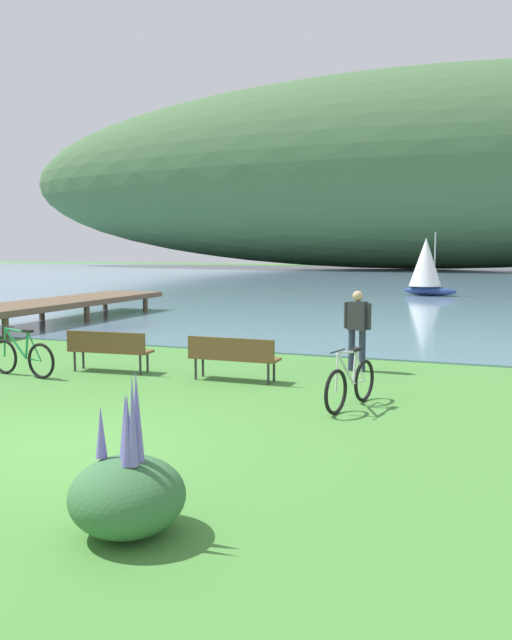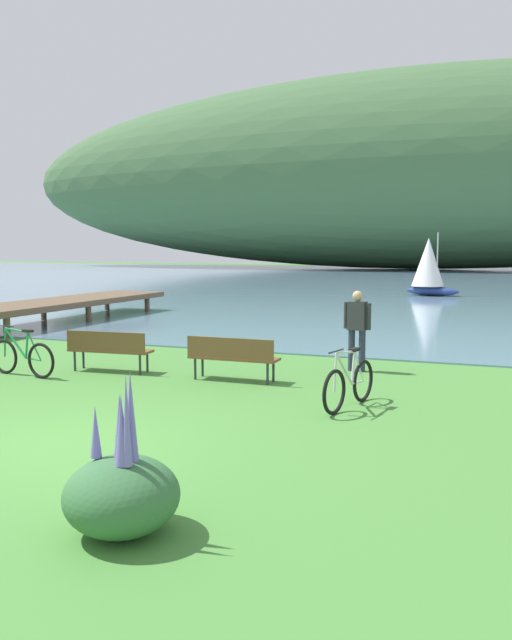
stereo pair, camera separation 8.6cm
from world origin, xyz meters
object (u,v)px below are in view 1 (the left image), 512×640
object	(u,v)px
park_bench_further_along	(233,355)
sailboat_nearest_to_shore	(426,266)
person_at_shoreline	(357,325)
bicycle_leaning_near_bench	(22,357)
park_bench_near_camera	(109,348)
bicycle_beside_path	(350,384)

from	to	relation	value
park_bench_further_along	sailboat_nearest_to_shore	xyz separation A→B (m)	(1.08, 24.91, 1.14)
park_bench_further_along	sailboat_nearest_to_shore	bearing A→B (deg)	87.52
person_at_shoreline	park_bench_further_along	bearing A→B (deg)	-136.96
bicycle_leaning_near_bench	sailboat_nearest_to_shore	bearing A→B (deg)	78.48
park_bench_near_camera	bicycle_leaning_near_bench	distance (m)	1.72
person_at_shoreline	park_bench_near_camera	bearing A→B (deg)	-157.88
park_bench_further_along	bicycle_beside_path	size ratio (longest dim) A/B	1.04
park_bench_further_along	bicycle_leaning_near_bench	bearing A→B (deg)	-166.15
person_at_shoreline	sailboat_nearest_to_shore	world-z (taller)	sailboat_nearest_to_shore
park_bench_further_along	person_at_shoreline	bearing A→B (deg)	43.04
park_bench_near_camera	sailboat_nearest_to_shore	bearing A→B (deg)	81.18
bicycle_beside_path	person_at_shoreline	world-z (taller)	person_at_shoreline
bicycle_leaning_near_bench	bicycle_beside_path	xyz separation A→B (m)	(6.82, -0.26, 0.00)
bicycle_leaning_near_bench	sailboat_nearest_to_shore	size ratio (longest dim) A/B	0.51
park_bench_near_camera	sailboat_nearest_to_shore	size ratio (longest dim) A/B	0.53
sailboat_nearest_to_shore	park_bench_near_camera	bearing A→B (deg)	-98.82
park_bench_near_camera	sailboat_nearest_to_shore	xyz separation A→B (m)	(3.87, 24.97, 1.14)
bicycle_leaning_near_bench	person_at_shoreline	bearing A→B (deg)	25.25
person_at_shoreline	sailboat_nearest_to_shore	distance (m)	23.03
bicycle_leaning_near_bench	person_at_shoreline	xyz separation A→B (m)	(6.26, 2.95, 0.58)
park_bench_near_camera	person_at_shoreline	xyz separation A→B (m)	(4.84, 1.97, 0.46)
park_bench_further_along	person_at_shoreline	xyz separation A→B (m)	(2.05, 1.91, 0.46)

